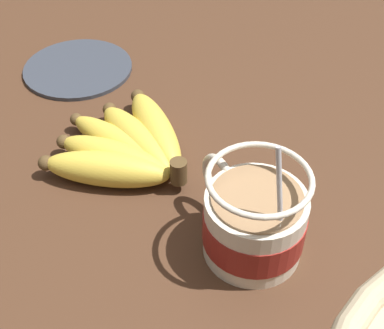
# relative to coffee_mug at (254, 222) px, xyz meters

# --- Properties ---
(table) EXTENTS (1.31, 1.31, 0.04)m
(table) POSITION_rel_coffee_mug_xyz_m (0.07, 0.03, -0.06)
(table) COLOR #422819
(table) RESTS_ON ground
(coffee_mug) EXTENTS (0.14, 0.10, 0.16)m
(coffee_mug) POSITION_rel_coffee_mug_xyz_m (0.00, 0.00, 0.00)
(coffee_mug) COLOR beige
(coffee_mug) RESTS_ON table
(banana_bunch) EXTENTS (0.19, 0.19, 0.04)m
(banana_bunch) POSITION_rel_coffee_mug_xyz_m (0.19, 0.04, -0.02)
(banana_bunch) COLOR #4C381E
(banana_bunch) RESTS_ON table
(small_plate) EXTENTS (0.17, 0.17, 0.01)m
(small_plate) POSITION_rel_coffee_mug_xyz_m (0.42, 0.01, -0.04)
(small_plate) COLOR #333842
(small_plate) RESTS_ON table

